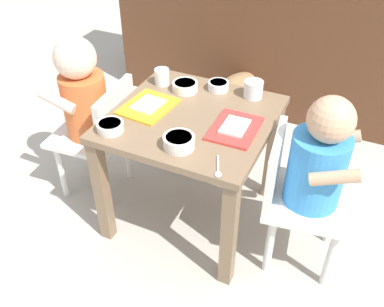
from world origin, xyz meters
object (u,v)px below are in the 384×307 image
at_px(dining_table, 192,136).
at_px(dog, 229,94).
at_px(food_tray_right, 235,128).
at_px(seated_child_right, 314,167).
at_px(cereal_bowl_right_side, 179,142).
at_px(veggie_bowl_far, 218,85).
at_px(cereal_bowl_left_side, 110,126).
at_px(water_cup_right, 253,90).
at_px(veggie_bowl_near, 185,86).
at_px(food_tray_left, 148,106).
at_px(water_cup_left, 162,78).
at_px(spoon_by_left_tray, 218,169).
at_px(seated_child_left, 87,101).

xyz_separation_m(dining_table, dog, (-0.10, 0.66, -0.20)).
bearing_deg(food_tray_right, dog, 111.26).
height_order(seated_child_right, cereal_bowl_right_side, seated_child_right).
distance_m(veggie_bowl_far, cereal_bowl_left_side, 0.45).
xyz_separation_m(dog, veggie_bowl_far, (0.12, -0.46, 0.30)).
bearing_deg(veggie_bowl_far, cereal_bowl_left_side, -118.14).
relative_size(seated_child_right, food_tray_right, 3.32).
xyz_separation_m(seated_child_right, cereal_bowl_right_side, (-0.39, -0.15, 0.08)).
bearing_deg(water_cup_right, dog, 118.85).
bearing_deg(water_cup_right, veggie_bowl_near, -165.45).
distance_m(dining_table, food_tray_left, 0.19).
relative_size(dog, cereal_bowl_left_side, 5.20).
relative_size(food_tray_left, water_cup_left, 3.32).
distance_m(food_tray_right, veggie_bowl_near, 0.31).
bearing_deg(spoon_by_left_tray, cereal_bowl_right_side, 161.74).
relative_size(food_tray_right, cereal_bowl_left_side, 2.26).
relative_size(water_cup_left, veggie_bowl_far, 0.80).
bearing_deg(veggie_bowl_near, dining_table, -56.44).
bearing_deg(water_cup_right, veggie_bowl_far, -178.17).
relative_size(veggie_bowl_near, spoon_by_left_tray, 0.99).
bearing_deg(cereal_bowl_right_side, food_tray_right, 53.42).
bearing_deg(dining_table, food_tray_right, -5.92).
relative_size(seated_child_left, veggie_bowl_near, 7.13).
relative_size(dog, food_tray_left, 2.23).
distance_m(seated_child_left, veggie_bowl_far, 0.50).
bearing_deg(dog, seated_child_right, -52.25).
xyz_separation_m(seated_child_left, dog, (0.33, 0.68, -0.24)).
xyz_separation_m(seated_child_right, veggie_bowl_near, (-0.53, 0.17, 0.08)).
height_order(dining_table, cereal_bowl_right_side, cereal_bowl_right_side).
bearing_deg(cereal_bowl_left_side, seated_child_right, 14.69).
xyz_separation_m(water_cup_left, veggie_bowl_near, (0.10, -0.01, -0.01)).
xyz_separation_m(dining_table, spoon_by_left_tray, (0.19, -0.23, 0.09)).
bearing_deg(water_cup_right, cereal_bowl_right_side, -105.36).
relative_size(water_cup_right, veggie_bowl_far, 0.90).
xyz_separation_m(water_cup_right, cereal_bowl_right_side, (-0.11, -0.39, -0.01)).
relative_size(dining_table, water_cup_left, 8.74).
relative_size(dining_table, veggie_bowl_near, 5.71).
bearing_deg(seated_child_left, spoon_by_left_tray, -18.90).
bearing_deg(food_tray_left, spoon_by_left_tray, -31.24).
bearing_deg(food_tray_right, seated_child_right, -2.53).
relative_size(seated_child_right, cereal_bowl_right_side, 6.70).
distance_m(seated_child_left, food_tray_left, 0.28).
xyz_separation_m(dog, food_tray_right, (0.26, -0.68, 0.29)).
relative_size(food_tray_right, spoon_by_left_tray, 2.07).
bearing_deg(water_cup_left, seated_child_left, -144.14).
distance_m(seated_child_right, food_tray_left, 0.60).
distance_m(dog, water_cup_left, 0.60).
xyz_separation_m(dog, water_cup_left, (-0.10, -0.51, 0.31)).
xyz_separation_m(veggie_bowl_far, spoon_by_left_tray, (0.18, -0.44, -0.01)).
bearing_deg(dog, cereal_bowl_left_side, -96.56).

